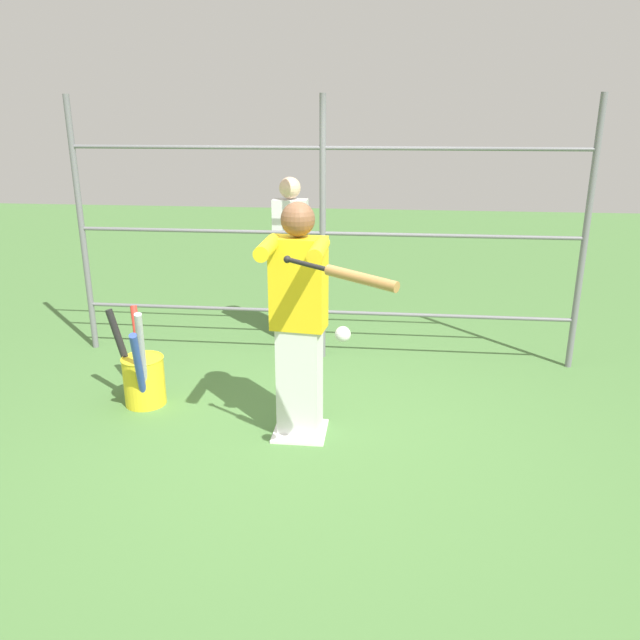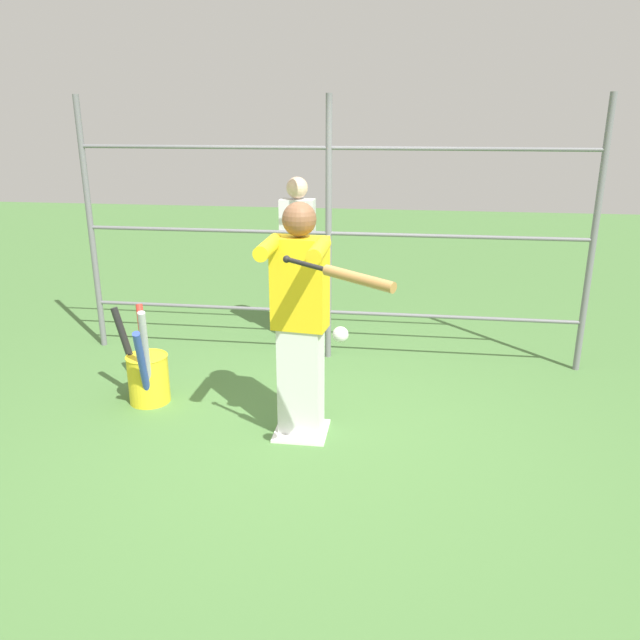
{
  "view_description": "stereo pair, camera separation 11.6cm",
  "coord_description": "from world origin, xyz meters",
  "px_view_note": "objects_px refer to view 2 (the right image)",
  "views": [
    {
      "loc": [
        -0.63,
        4.24,
        2.33
      ],
      "look_at": [
        -0.19,
        0.3,
        1.02
      ],
      "focal_mm": 35.0,
      "sensor_mm": 36.0,
      "label": 1
    },
    {
      "loc": [
        -0.74,
        4.23,
        2.33
      ],
      "look_at": [
        -0.19,
        0.3,
        1.02
      ],
      "focal_mm": 35.0,
      "sensor_mm": 36.0,
      "label": 2
    }
  ],
  "objects_px": {
    "baseball_bat_swinging": "(349,276)",
    "bat_bucket": "(147,374)",
    "batter": "(300,315)",
    "softball_in_flight": "(340,334)",
    "bystander_behind_fence": "(298,257)"
  },
  "relations": [
    {
      "from": "baseball_bat_swinging",
      "to": "bat_bucket",
      "type": "bearing_deg",
      "value": -31.16
    },
    {
      "from": "batter",
      "to": "softball_in_flight",
      "type": "relative_size",
      "value": 18.35
    },
    {
      "from": "batter",
      "to": "bat_bucket",
      "type": "bearing_deg",
      "value": -14.86
    },
    {
      "from": "softball_in_flight",
      "to": "bat_bucket",
      "type": "relative_size",
      "value": 0.11
    },
    {
      "from": "softball_in_flight",
      "to": "batter",
      "type": "bearing_deg",
      "value": -62.9
    },
    {
      "from": "batter",
      "to": "bat_bucket",
      "type": "distance_m",
      "value": 1.58
    },
    {
      "from": "batter",
      "to": "softball_in_flight",
      "type": "bearing_deg",
      "value": 117.1
    },
    {
      "from": "bat_bucket",
      "to": "bystander_behind_fence",
      "type": "xyz_separation_m",
      "value": [
        -0.98,
        -1.8,
        0.65
      ]
    },
    {
      "from": "softball_in_flight",
      "to": "bat_bucket",
      "type": "distance_m",
      "value": 2.22
    },
    {
      "from": "batter",
      "to": "bat_bucket",
      "type": "relative_size",
      "value": 1.95
    },
    {
      "from": "bystander_behind_fence",
      "to": "bat_bucket",
      "type": "bearing_deg",
      "value": 61.45
    },
    {
      "from": "softball_in_flight",
      "to": "bystander_behind_fence",
      "type": "distance_m",
      "value": 3.0
    },
    {
      "from": "batter",
      "to": "bystander_behind_fence",
      "type": "relative_size",
      "value": 1.02
    },
    {
      "from": "batter",
      "to": "softball_in_flight",
      "type": "height_order",
      "value": "batter"
    },
    {
      "from": "baseball_bat_swinging",
      "to": "bystander_behind_fence",
      "type": "relative_size",
      "value": 0.42
    }
  ]
}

